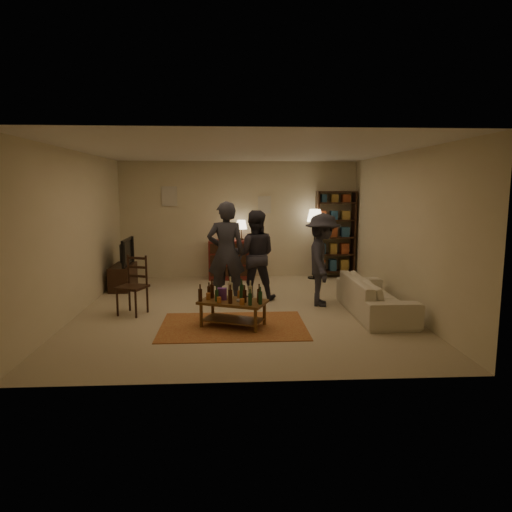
{
  "coord_description": "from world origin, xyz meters",
  "views": [
    {
      "loc": [
        -0.2,
        -7.7,
        2.09
      ],
      "look_at": [
        0.24,
        0.1,
        0.92
      ],
      "focal_mm": 32.0,
      "sensor_mm": 36.0,
      "label": 1
    }
  ],
  "objects": [
    {
      "name": "tv_stand",
      "position": [
        -2.44,
        1.8,
        0.38
      ],
      "size": [
        0.4,
        1.0,
        1.06
      ],
      "color": "#311910",
      "rests_on": "ground"
    },
    {
      "name": "person_left",
      "position": [
        -0.28,
        0.44,
        0.93
      ],
      "size": [
        0.69,
        0.46,
        1.86
      ],
      "primitive_type": "imported",
      "rotation": [
        0.0,
        0.0,
        3.17
      ],
      "color": "#292931",
      "rests_on": "ground"
    },
    {
      "name": "sofa",
      "position": [
        2.2,
        -0.4,
        0.3
      ],
      "size": [
        0.81,
        2.08,
        0.61
      ],
      "primitive_type": "imported",
      "rotation": [
        0.0,
        0.0,
        1.57
      ],
      "color": "beige",
      "rests_on": "ground"
    },
    {
      "name": "coffee_table",
      "position": [
        -0.17,
        -0.97,
        0.38
      ],
      "size": [
        1.12,
        0.87,
        0.74
      ],
      "rotation": [
        0.0,
        0.0,
        -0.39
      ],
      "color": "brown",
      "rests_on": "ground"
    },
    {
      "name": "floor_lamp",
      "position": [
        1.73,
        2.65,
        1.36
      ],
      "size": [
        0.36,
        0.36,
        1.61
      ],
      "color": "black",
      "rests_on": "ground"
    },
    {
      "name": "person_by_sofa",
      "position": [
        1.43,
        0.23,
        0.83
      ],
      "size": [
        0.8,
        1.16,
        1.65
      ],
      "primitive_type": "imported",
      "rotation": [
        0.0,
        0.0,
        1.38
      ],
      "color": "#292931",
      "rests_on": "ground"
    },
    {
      "name": "floor",
      "position": [
        0.0,
        0.0,
        0.0
      ],
      "size": [
        6.0,
        6.0,
        0.0
      ],
      "primitive_type": "plane",
      "color": "#C6B793",
      "rests_on": "ground"
    },
    {
      "name": "rug",
      "position": [
        -0.17,
        -0.97,
        0.01
      ],
      "size": [
        2.2,
        1.5,
        0.01
      ],
      "primitive_type": "cube",
      "color": "#984121",
      "rests_on": "ground"
    },
    {
      "name": "room_shell",
      "position": [
        -0.65,
        2.98,
        1.81
      ],
      "size": [
        6.0,
        6.0,
        6.0
      ],
      "color": "beige",
      "rests_on": "ground"
    },
    {
      "name": "bookshelf",
      "position": [
        2.25,
        2.78,
        1.03
      ],
      "size": [
        0.9,
        0.34,
        2.02
      ],
      "color": "#311910",
      "rests_on": "ground"
    },
    {
      "name": "dresser",
      "position": [
        -0.19,
        2.71,
        0.48
      ],
      "size": [
        1.0,
        0.5,
        1.36
      ],
      "color": "maroon",
      "rests_on": "ground"
    },
    {
      "name": "dining_chair",
      "position": [
        -1.82,
        -0.14,
        0.52
      ],
      "size": [
        0.56,
        0.56,
        1.0
      ],
      "rotation": [
        0.0,
        0.0,
        -0.37
      ],
      "color": "#311910",
      "rests_on": "ground"
    },
    {
      "name": "person_right",
      "position": [
        0.25,
        0.75,
        0.84
      ],
      "size": [
        0.87,
        0.71,
        1.68
      ],
      "primitive_type": "imported",
      "rotation": [
        0.0,
        0.0,
        3.05
      ],
      "color": "#28272F",
      "rests_on": "ground"
    }
  ]
}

